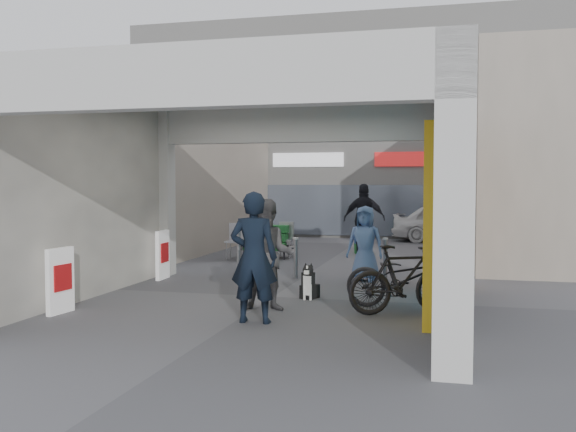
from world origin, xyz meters
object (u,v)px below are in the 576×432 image
(white_van, at_px, (452,223))
(border_collie, at_px, (309,284))
(bicycle_rear, at_px, (404,279))
(man_back_turned, at_px, (269,255))
(man_with_dog, at_px, (254,257))
(bicycle_front, at_px, (405,278))
(man_elderly, at_px, (365,243))
(man_crates, at_px, (364,219))
(cafe_set, at_px, (259,245))
(produce_stand, at_px, (267,245))

(white_van, bearing_deg, border_collie, 175.64)
(border_collie, bearing_deg, bicycle_rear, -8.34)
(border_collie, distance_m, man_back_turned, 1.33)
(man_with_dog, height_order, bicycle_front, man_with_dog)
(man_elderly, height_order, bicycle_rear, man_elderly)
(man_crates, bearing_deg, man_elderly, 88.58)
(cafe_set, bearing_deg, man_elderly, -45.21)
(bicycle_rear, xyz_separation_m, white_van, (0.76, 12.08, 0.13))
(border_collie, height_order, bicycle_rear, bicycle_rear)
(bicycle_rear, bearing_deg, cafe_set, 6.33)
(man_crates, bearing_deg, cafe_set, 23.69)
(man_elderly, bearing_deg, bicycle_rear, -66.38)
(man_with_dog, bearing_deg, border_collie, -104.24)
(cafe_set, relative_size, man_back_turned, 0.89)
(cafe_set, relative_size, man_with_dog, 0.83)
(cafe_set, height_order, man_back_turned, man_back_turned)
(man_crates, bearing_deg, man_with_dog, 78.58)
(man_elderly, bearing_deg, bicycle_front, -64.47)
(bicycle_rear, bearing_deg, man_with_dog, 92.38)
(man_crates, bearing_deg, bicycle_front, 93.04)
(bicycle_front, xyz_separation_m, bicycle_rear, (0.00, -0.33, 0.03))
(man_with_dog, height_order, bicycle_rear, man_with_dog)
(produce_stand, bearing_deg, bicycle_front, -70.55)
(produce_stand, relative_size, bicycle_front, 0.68)
(cafe_set, relative_size, white_van, 0.40)
(produce_stand, bearing_deg, man_crates, 19.16)
(man_with_dog, distance_m, bicycle_rear, 2.35)
(man_back_turned, relative_size, bicycle_front, 0.91)
(cafe_set, relative_size, border_collie, 2.47)
(produce_stand, height_order, border_collie, produce_stand)
(cafe_set, xyz_separation_m, white_van, (4.95, 5.75, 0.32))
(cafe_set, distance_m, border_collie, 6.04)
(border_collie, relative_size, bicycle_front, 0.33)
(man_back_turned, xyz_separation_m, bicycle_rear, (2.05, 0.25, -0.34))
(white_van, bearing_deg, cafe_set, 147.08)
(produce_stand, height_order, man_crates, man_crates)
(man_elderly, bearing_deg, border_collie, -100.58)
(cafe_set, bearing_deg, border_collie, -65.16)
(man_back_turned, relative_size, bicycle_rear, 0.99)
(man_back_turned, distance_m, man_elderly, 3.52)
(bicycle_rear, bearing_deg, man_crates, -15.66)
(man_back_turned, bearing_deg, white_van, 64.69)
(man_elderly, bearing_deg, man_crates, 103.58)
(cafe_set, bearing_deg, produce_stand, 28.50)
(man_back_turned, relative_size, white_van, 0.45)
(man_with_dog, distance_m, bicycle_front, 2.53)
(bicycle_rear, bearing_deg, man_elderly, -9.61)
(produce_stand, bearing_deg, border_collie, -80.96)
(bicycle_front, bearing_deg, man_back_turned, 114.43)
(man_with_dog, xyz_separation_m, man_elderly, (1.04, 4.24, -0.17))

